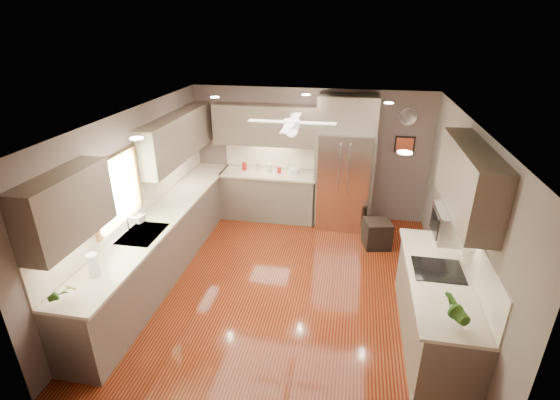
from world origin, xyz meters
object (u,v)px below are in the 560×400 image
(microwave, at_px, (454,224))
(stool, at_px, (377,234))
(canister_b, at_px, (258,167))
(canister_a, at_px, (244,166))
(potted_plant_left, at_px, (63,293))
(bowl, at_px, (294,173))
(refrigerator, at_px, (344,165))
(paper_towel, at_px, (94,265))
(potted_plant_right, at_px, (456,309))
(canister_c, at_px, (269,167))
(canister_d, at_px, (279,170))
(soap_bottle, at_px, (141,218))

(microwave, bearing_deg, stool, 109.16)
(canister_b, xyz_separation_m, stool, (2.30, -0.85, -0.77))
(canister_a, xyz_separation_m, canister_b, (0.27, 0.01, -0.01))
(potted_plant_left, relative_size, bowl, 1.31)
(canister_b, height_order, stool, canister_b)
(refrigerator, bearing_deg, bowl, 178.83)
(paper_towel, bearing_deg, microwave, 13.76)
(canister_a, distance_m, potted_plant_right, 4.98)
(canister_c, bearing_deg, canister_a, 178.41)
(canister_a, bearing_deg, potted_plant_left, -99.79)
(canister_c, distance_m, microwave, 3.94)
(canister_c, relative_size, paper_towel, 0.52)
(canister_a, bearing_deg, bowl, -4.06)
(canister_c, relative_size, potted_plant_right, 0.44)
(canister_d, bearing_deg, soap_bottle, -122.19)
(canister_a, distance_m, refrigerator, 1.93)
(canister_a, bearing_deg, microwave, -40.72)
(potted_plant_left, relative_size, microwave, 0.53)
(canister_d, relative_size, bowl, 0.51)
(microwave, bearing_deg, canister_d, 132.78)
(canister_b, xyz_separation_m, microwave, (2.98, -2.81, 0.47))
(canister_b, xyz_separation_m, refrigerator, (1.65, -0.10, 0.18))
(potted_plant_right, relative_size, stool, 0.70)
(stool, bearing_deg, soap_bottle, -154.17)
(potted_plant_right, distance_m, stool, 3.21)
(canister_a, bearing_deg, potted_plant_right, -51.20)
(refrigerator, height_order, microwave, refrigerator)
(potted_plant_right, bearing_deg, canister_a, 128.80)
(canister_a, bearing_deg, stool, -18.13)
(soap_bottle, height_order, potted_plant_left, potted_plant_left)
(canister_c, xyz_separation_m, refrigerator, (1.42, -0.08, 0.16))
(canister_a, height_order, bowl, canister_a)
(soap_bottle, bearing_deg, potted_plant_right, -19.22)
(canister_c, xyz_separation_m, soap_bottle, (-1.35, -2.48, 0.01))
(canister_a, xyz_separation_m, refrigerator, (1.92, -0.09, 0.17))
(canister_d, bearing_deg, canister_a, 176.78)
(stool, bearing_deg, bowl, 154.07)
(refrigerator, distance_m, stool, 1.37)
(canister_b, bearing_deg, potted_plant_left, -103.22)
(canister_c, bearing_deg, canister_b, 173.66)
(canister_c, bearing_deg, bowl, -6.60)
(canister_a, bearing_deg, canister_b, 2.45)
(soap_bottle, bearing_deg, canister_a, 71.21)
(potted_plant_left, bearing_deg, canister_d, 71.33)
(soap_bottle, height_order, microwave, microwave)
(potted_plant_left, relative_size, potted_plant_right, 0.80)
(canister_b, distance_m, bowl, 0.72)
(canister_c, height_order, potted_plant_left, potted_plant_left)
(potted_plant_left, relative_size, stool, 0.56)
(microwave, distance_m, paper_towel, 4.13)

